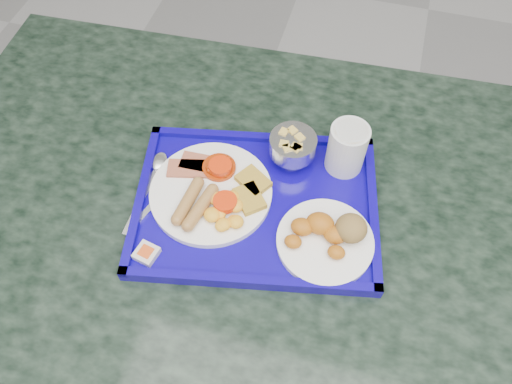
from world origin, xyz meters
TOP-DOWN VIEW (x-y plane):
  - table at (-0.44, 0.83)m, footprint 1.32×0.92m
  - tray at (-0.39, 0.81)m, footprint 0.50×0.41m
  - main_plate at (-0.47, 0.81)m, footprint 0.23×0.23m
  - bread_plate at (-0.25, 0.77)m, footprint 0.17×0.17m
  - fruit_bowl at (-0.35, 0.94)m, footprint 0.09×0.09m
  - juice_cup at (-0.25, 0.95)m, footprint 0.07×0.07m
  - spoon at (-0.59, 0.83)m, footprint 0.08×0.18m
  - knife at (-0.60, 0.77)m, footprint 0.01×0.16m
  - jam_packet at (-0.55, 0.66)m, footprint 0.04×0.04m

SIDE VIEW (x-z plane):
  - table at x=-0.44m, z-range 0.19..0.99m
  - tray at x=-0.39m, z-range 0.79..0.82m
  - knife at x=-0.60m, z-range 0.81..0.82m
  - spoon at x=-0.59m, z-range 0.81..0.82m
  - jam_packet at x=-0.55m, z-range 0.81..0.83m
  - main_plate at x=-0.47m, z-range 0.81..0.84m
  - bread_plate at x=-0.25m, z-range 0.80..0.86m
  - fruit_bowl at x=-0.35m, z-range 0.82..0.89m
  - juice_cup at x=-0.25m, z-range 0.82..0.92m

